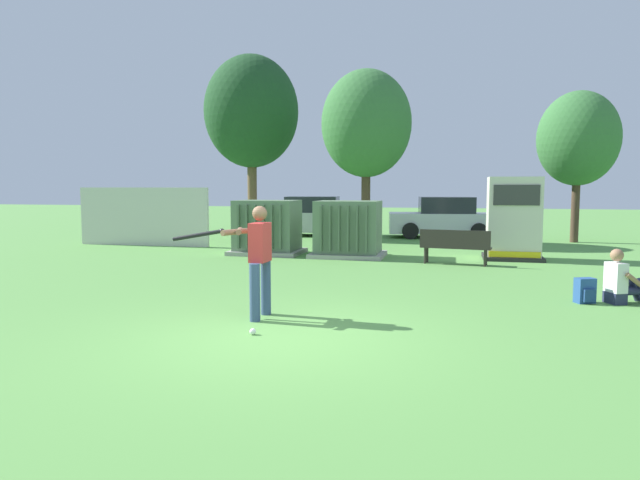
{
  "coord_description": "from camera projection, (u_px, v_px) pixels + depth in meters",
  "views": [
    {
      "loc": [
        2.25,
        -7.22,
        2.04
      ],
      "look_at": [
        -0.25,
        3.5,
        1.0
      ],
      "focal_mm": 32.02,
      "sensor_mm": 36.0,
      "label": 1
    }
  ],
  "objects": [
    {
      "name": "seated_spectator",
      "position": [
        621.0,
        282.0,
        9.94
      ],
      "size": [
        0.79,
        0.66,
        0.96
      ],
      "color": "#282D4C",
      "rests_on": "ground"
    },
    {
      "name": "fence_panel",
      "position": [
        143.0,
        217.0,
        19.63
      ],
      "size": [
        4.8,
        0.12,
        2.0
      ],
      "primitive_type": "cube",
      "color": "beige",
      "rests_on": "ground"
    },
    {
      "name": "park_bench",
      "position": [
        455.0,
        244.0,
        14.81
      ],
      "size": [
        1.84,
        0.68,
        0.92
      ],
      "color": "#2D2823",
      "rests_on": "ground"
    },
    {
      "name": "tree_left",
      "position": [
        251.0,
        112.0,
        23.6
      ],
      "size": [
        3.89,
        3.89,
        7.44
      ],
      "color": "brown",
      "rests_on": "ground"
    },
    {
      "name": "sports_ball",
      "position": [
        253.0,
        332.0,
        7.85
      ],
      "size": [
        0.09,
        0.09,
        0.09
      ],
      "primitive_type": "sphere",
      "color": "white",
      "rests_on": "ground"
    },
    {
      "name": "generator_enclosure",
      "position": [
        513.0,
        219.0,
        15.92
      ],
      "size": [
        1.6,
        1.4,
        2.3
      ],
      "color": "#262626",
      "rests_on": "ground"
    },
    {
      "name": "transformer_mid_west",
      "position": [
        348.0,
        230.0,
        16.54
      ],
      "size": [
        2.1,
        1.7,
        1.62
      ],
      "color": "#9E9B93",
      "rests_on": "ground"
    },
    {
      "name": "transformer_west",
      "position": [
        267.0,
        228.0,
        17.23
      ],
      "size": [
        2.1,
        1.7,
        1.62
      ],
      "color": "#9E9B93",
      "rests_on": "ground"
    },
    {
      "name": "batter",
      "position": [
        257.0,
        255.0,
        8.8
      ],
      "size": [
        1.61,
        0.72,
        1.74
      ],
      "color": "#384C75",
      "rests_on": "ground"
    },
    {
      "name": "tree_center_right",
      "position": [
        578.0,
        139.0,
        20.52
      ],
      "size": [
        2.85,
        2.85,
        5.45
      ],
      "color": "#4C3828",
      "rests_on": "ground"
    },
    {
      "name": "parked_car_left_of_center",
      "position": [
        443.0,
        219.0,
        22.76
      ],
      "size": [
        4.38,
        2.32,
        1.62
      ],
      "color": "silver",
      "rests_on": "ground"
    },
    {
      "name": "tree_center_left",
      "position": [
        366.0,
        124.0,
        20.73
      ],
      "size": [
        3.28,
        3.28,
        6.26
      ],
      "color": "#4C3828",
      "rests_on": "ground"
    },
    {
      "name": "backpack",
      "position": [
        585.0,
        291.0,
        9.97
      ],
      "size": [
        0.37,
        0.35,
        0.44
      ],
      "color": "#264C8C",
      "rests_on": "ground"
    },
    {
      "name": "ground_plane",
      "position": [
        279.0,
        338.0,
        7.7
      ],
      "size": [
        96.0,
        96.0,
        0.0
      ],
      "primitive_type": "plane",
      "color": "#5B9947"
    },
    {
      "name": "parked_car_leftmost",
      "position": [
        310.0,
        217.0,
        23.67
      ],
      "size": [
        4.34,
        2.21,
        1.62
      ],
      "color": "#B2B2B7",
      "rests_on": "ground"
    }
  ]
}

